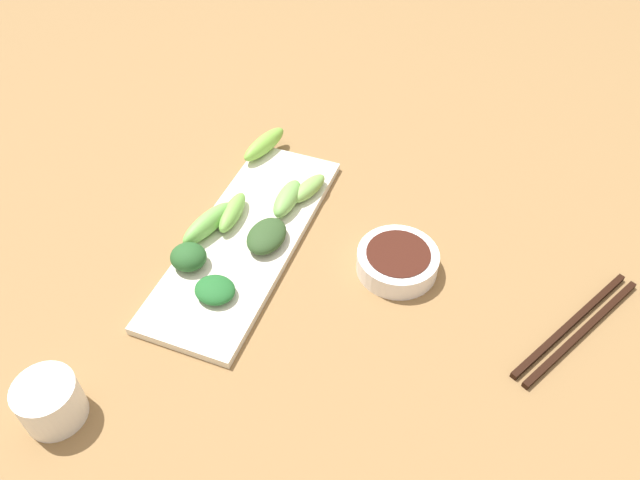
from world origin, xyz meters
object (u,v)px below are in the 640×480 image
(sauce_bowl, at_px, (398,260))
(tea_cup, at_px, (50,402))
(chopsticks, at_px, (577,328))
(serving_plate, at_px, (246,239))

(sauce_bowl, relative_size, tea_cup, 1.59)
(sauce_bowl, bearing_deg, chopsticks, 175.81)
(sauce_bowl, xyz_separation_m, serving_plate, (0.21, 0.03, -0.01))
(serving_plate, bearing_deg, tea_cup, 75.32)
(tea_cup, bearing_deg, sauce_bowl, -130.74)
(sauce_bowl, xyz_separation_m, chopsticks, (-0.23, 0.02, -0.01))
(serving_plate, distance_m, chopsticks, 0.44)
(chopsticks, distance_m, tea_cup, 0.61)
(sauce_bowl, height_order, serving_plate, sauce_bowl)
(serving_plate, xyz_separation_m, tea_cup, (0.08, 0.31, 0.02))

